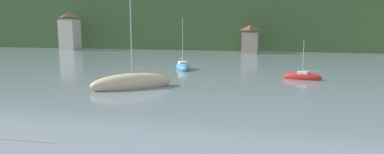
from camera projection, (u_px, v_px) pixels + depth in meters
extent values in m
cube|color=#38562D|center=(259.00, 13.00, 102.99)|extent=(352.00, 49.66, 21.68)
ellipsoid|color=#2D4C28|center=(251.00, 24.00, 116.25)|extent=(246.40, 34.76, 52.33)
cube|color=beige|center=(70.00, 35.00, 86.82)|extent=(4.50, 3.77, 8.07)
pyramid|color=brown|center=(69.00, 15.00, 86.06)|extent=(4.72, 3.96, 1.32)
cube|color=gray|center=(250.00, 43.00, 75.01)|extent=(3.60, 4.53, 4.73)
pyramid|color=brown|center=(251.00, 27.00, 74.50)|extent=(3.79, 4.76, 1.26)
ellipsoid|color=teal|center=(183.00, 67.00, 43.54)|extent=(3.78, 5.48, 1.26)
cylinder|color=#B7B7BC|center=(183.00, 42.00, 43.05)|extent=(0.06, 0.06, 6.20)
cylinder|color=#ADADB2|center=(181.00, 58.00, 44.43)|extent=(0.99, 1.96, 0.06)
cube|color=silver|center=(183.00, 63.00, 43.46)|extent=(1.64, 1.91, 0.45)
ellipsoid|color=red|center=(302.00, 77.00, 34.59)|extent=(4.14, 1.74, 1.06)
cylinder|color=#B7B7BC|center=(303.00, 57.00, 34.28)|extent=(0.05, 0.05, 3.76)
cylinder|color=#ADADB2|center=(311.00, 71.00, 34.12)|extent=(1.75, 0.34, 0.04)
cube|color=silver|center=(303.00, 73.00, 34.52)|extent=(1.18, 0.93, 0.32)
ellipsoid|color=#CCBC8E|center=(132.00, 83.00, 29.31)|extent=(6.97, 6.67, 1.90)
cylinder|color=#B7B7BC|center=(131.00, 39.00, 28.72)|extent=(0.09, 0.09, 7.12)
cylinder|color=#ADADB2|center=(148.00, 68.00, 29.83)|extent=(2.35, 2.18, 0.08)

